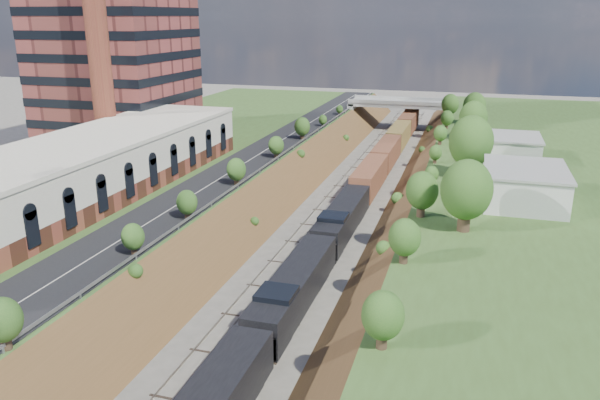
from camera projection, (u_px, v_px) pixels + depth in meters
The scene contains 16 objects.
platform_left at pixel (142, 172), 93.34m from camera, with size 44.00×180.00×5.00m, color #3B5623.
platform_right at pixel (594, 209), 75.32m from camera, with size 44.00×180.00×5.00m, color #3B5623.
embankment_left at pixel (272, 199), 88.08m from camera, with size 7.07×180.00×7.07m, color brown.
embankment_right at pixel (420, 212), 82.08m from camera, with size 7.07×180.00×7.07m, color brown.
rail_left_track at pixel (326, 203), 85.76m from camera, with size 1.58×180.00×0.18m, color gray.
rail_right_track at pixel (361, 206), 84.35m from camera, with size 1.58×180.00×0.18m, color gray.
road at pixel (244, 164), 87.79m from camera, with size 8.00×180.00×0.10m, color black.
guardrail at pixel (269, 163), 86.34m from camera, with size 0.10×171.00×0.70m.
commercial_building at pixel (77, 171), 70.06m from camera, with size 14.30×62.30×7.00m.
smokestack at pixel (96, 25), 83.73m from camera, with size 3.20×3.20×40.00m, color brown.
overpass at pixel (400, 109), 140.26m from camera, with size 24.50×8.30×7.40m.
white_building_near at pixel (524, 186), 69.25m from camera, with size 9.00×12.00×4.00m, color silver.
white_building_far at pixel (511, 149), 89.55m from camera, with size 8.00×10.00×3.60m, color silver.
tree_right_large at pixel (467, 190), 59.34m from camera, with size 5.25×5.25×7.61m.
tree_left_crest at pixel (108, 253), 49.63m from camera, with size 2.45×2.45×3.55m.
freight_train at pixel (367, 182), 87.07m from camera, with size 3.20×128.62×4.74m.
Camera 1 is at (17.05, -19.36, 26.30)m, focal length 35.00 mm.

